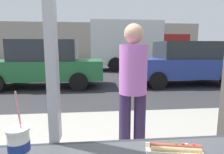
# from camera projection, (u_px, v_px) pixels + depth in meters

# --- Properties ---
(ground_plane) EXTENTS (60.00, 60.00, 0.00)m
(ground_plane) POSITION_uv_depth(u_px,v_px,m) (90.00, 79.00, 8.92)
(ground_plane) COLOR #2D2D30
(sidewalk_strip) EXTENTS (16.00, 2.80, 0.11)m
(sidewalk_strip) POSITION_uv_depth(u_px,v_px,m) (81.00, 150.00, 2.62)
(sidewalk_strip) COLOR #9E998E
(sidewalk_strip) RESTS_ON ground
(building_facade_far) EXTENTS (28.00, 1.20, 4.65)m
(building_facade_far) POSITION_uv_depth(u_px,v_px,m) (93.00, 41.00, 24.12)
(building_facade_far) COLOR #A89E8E
(building_facade_far) RESTS_ON ground
(soda_cup_right) EXTENTS (0.09, 0.09, 0.31)m
(soda_cup_right) POSITION_uv_depth(u_px,v_px,m) (19.00, 145.00, 0.76)
(soda_cup_right) COLOR white
(soda_cup_right) RESTS_ON window_counter
(hotdog_tray_near) EXTENTS (0.27, 0.13, 0.05)m
(hotdog_tray_near) POSITION_uv_depth(u_px,v_px,m) (175.00, 149.00, 0.84)
(hotdog_tray_near) COLOR beige
(hotdog_tray_near) RESTS_ON window_counter
(parked_car_green) EXTENTS (4.45, 1.91, 1.77)m
(parked_car_green) POSITION_uv_depth(u_px,v_px,m) (44.00, 64.00, 7.05)
(parked_car_green) COLOR #236B38
(parked_car_green) RESTS_ON ground
(parked_car_blue) EXTENTS (4.37, 1.99, 1.73)m
(parked_car_blue) POSITION_uv_depth(u_px,v_px,m) (184.00, 63.00, 7.57)
(parked_car_blue) COLOR #283D93
(parked_car_blue) RESTS_ON ground
(box_truck) EXTENTS (6.34, 2.44, 3.19)m
(box_truck) POSITION_uv_depth(u_px,v_px,m) (135.00, 45.00, 12.65)
(box_truck) COLOR silver
(box_truck) RESTS_ON ground
(pedestrian) EXTENTS (0.32, 0.32, 1.63)m
(pedestrian) POSITION_uv_depth(u_px,v_px,m) (133.00, 85.00, 2.15)
(pedestrian) COLOR #34254B
(pedestrian) RESTS_ON sidewalk_strip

